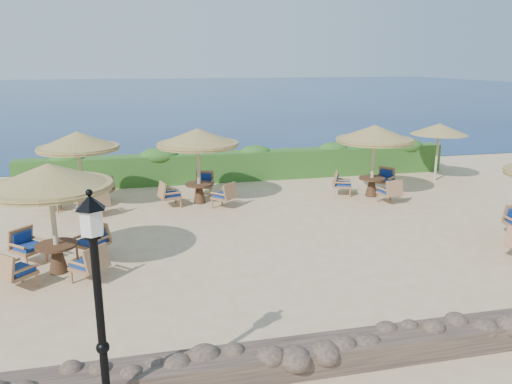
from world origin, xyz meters
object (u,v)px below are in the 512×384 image
cafe_set_2 (79,155)px  cafe_set_4 (374,145)px  lamp_post (101,324)px  extra_parasol (439,129)px  cafe_set_0 (51,198)px  cafe_set_3 (198,149)px

cafe_set_2 → cafe_set_4: 10.30m
lamp_post → extra_parasol: lamp_post is taller
extra_parasol → cafe_set_4: 4.08m
cafe_set_2 → lamp_post: bearing=-82.8°
extra_parasol → lamp_post: bearing=-136.4°
lamp_post → cafe_set_2: lamp_post is taller
cafe_set_0 → cafe_set_4: same height
cafe_set_2 → cafe_set_4: size_ratio=0.98×
lamp_post → cafe_set_2: (-1.39, 10.97, 0.33)m
lamp_post → cafe_set_4: lamp_post is taller
lamp_post → cafe_set_4: size_ratio=1.17×
extra_parasol → cafe_set_2: cafe_set_2 is taller
lamp_post → cafe_set_4: 13.62m
lamp_post → cafe_set_3: 11.14m
cafe_set_0 → lamp_post: bearing=-75.6°
cafe_set_3 → cafe_set_4: (6.35, -0.52, -0.01)m
lamp_post → extra_parasol: (12.60, 12.00, 0.62)m
extra_parasol → cafe_set_2: size_ratio=0.87×
cafe_set_3 → cafe_set_4: 6.37m
extra_parasol → cafe_set_3: 10.12m
cafe_set_4 → extra_parasol: bearing=24.4°
lamp_post → cafe_set_0: lamp_post is taller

